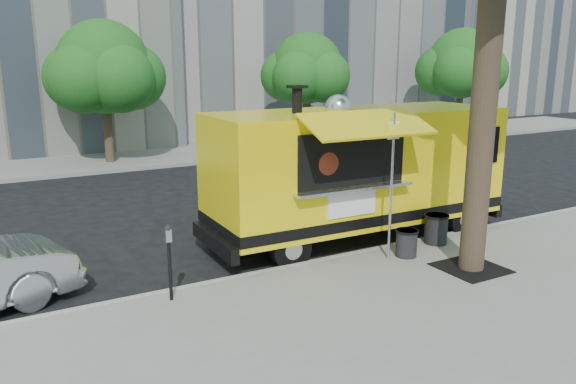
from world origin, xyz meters
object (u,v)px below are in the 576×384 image
object	(u,v)px
trash_bin_right	(436,228)
far_tree_d	(462,64)
far_tree_b	(104,67)
trash_bin_left	(407,242)
food_truck	(357,169)
sign_post	(392,178)
parking_meter	(169,254)
far_tree_c	(307,69)

from	to	relation	value
trash_bin_right	far_tree_d	bearing A→B (deg)	42.99
far_tree_b	trash_bin_left	xyz separation A→B (m)	(2.95, -14.34, -3.38)
food_truck	trash_bin_left	xyz separation A→B (m)	(-0.02, -1.82, -1.24)
sign_post	trash_bin_left	bearing A→B (deg)	-12.24
sign_post	trash_bin_left	world-z (taller)	sign_post
food_truck	trash_bin_right	bearing A→B (deg)	-51.82
parking_meter	trash_bin_right	xyz separation A→B (m)	(6.09, 0.05, -0.48)
far_tree_b	sign_post	bearing A→B (deg)	-79.85
far_tree_d	trash_bin_left	world-z (taller)	far_tree_d
sign_post	trash_bin_right	world-z (taller)	sign_post
trash_bin_right	far_tree_c	bearing A→B (deg)	70.28
food_truck	far_tree_d	bearing A→B (deg)	38.81
far_tree_b	parking_meter	distance (m)	14.48
far_tree_b	parking_meter	size ratio (longest dim) A/B	4.12
far_tree_c	sign_post	size ratio (longest dim) A/B	1.74
far_tree_c	trash_bin_right	size ratio (longest dim) A/B	7.94
far_tree_d	trash_bin_right	distance (m)	20.67
sign_post	food_truck	size ratio (longest dim) A/B	0.41
far_tree_b	trash_bin_right	bearing A→B (deg)	-73.72
parking_meter	trash_bin_left	distance (m)	4.99
parking_meter	food_truck	distance (m)	5.25
parking_meter	food_truck	xyz separation A→B (m)	(4.97, 1.53, 0.71)
far_tree_c	far_tree_d	size ratio (longest dim) A/B	0.92
far_tree_b	far_tree_d	bearing A→B (deg)	-0.30
far_tree_c	sign_post	xyz separation A→B (m)	(-6.45, -13.95, -1.87)
far_tree_b	trash_bin_left	world-z (taller)	far_tree_b
far_tree_c	trash_bin_right	xyz separation A→B (m)	(-4.91, -13.70, -3.22)
far_tree_b	food_truck	size ratio (longest dim) A/B	0.75
food_truck	trash_bin_right	world-z (taller)	food_truck
far_tree_b	sign_post	world-z (taller)	far_tree_b
food_truck	far_tree_b	bearing A→B (deg)	104.38
far_tree_d	trash_bin_right	xyz separation A→B (m)	(-14.91, -13.90, -3.39)
far_tree_c	sign_post	distance (m)	15.48
far_tree_c	sign_post	bearing A→B (deg)	-114.81
food_truck	trash_bin_left	world-z (taller)	food_truck
far_tree_d	parking_meter	distance (m)	25.38
far_tree_d	food_truck	world-z (taller)	far_tree_d
sign_post	parking_meter	world-z (taller)	sign_post
far_tree_b	far_tree_d	size ratio (longest dim) A/B	0.97
sign_post	far_tree_c	bearing A→B (deg)	65.19
far_tree_c	trash_bin_right	bearing A→B (deg)	-109.72
far_tree_d	trash_bin_left	xyz separation A→B (m)	(-16.05, -14.24, -3.43)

